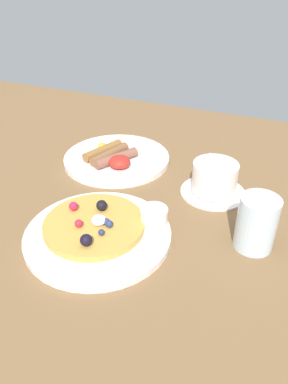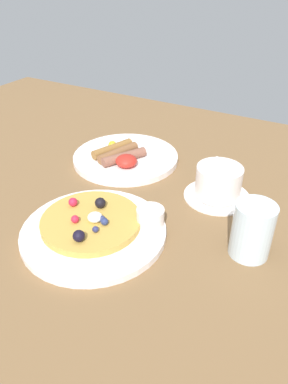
{
  "view_description": "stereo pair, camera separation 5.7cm",
  "coord_description": "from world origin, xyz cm",
  "px_view_note": "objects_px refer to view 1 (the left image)",
  "views": [
    {
      "loc": [
        23.41,
        -50.85,
        39.81
      ],
      "look_at": [
        1.28,
        -0.0,
        4.0
      ],
      "focal_mm": 33.98,
      "sensor_mm": 36.0,
      "label": 1
    },
    {
      "loc": [
        28.54,
        -48.29,
        39.81
      ],
      "look_at": [
        1.28,
        -0.0,
        4.0
      ],
      "focal_mm": 33.98,
      "sensor_mm": 36.0,
      "label": 2
    }
  ],
  "objects_px": {
    "pancake_plate": "(98,235)",
    "breakfast_plate": "(117,159)",
    "coffee_saucer": "(213,191)",
    "coffee_cup": "(215,176)",
    "syrup_ramekin": "(154,216)",
    "water_glass": "(257,223)"
  },
  "relations": [
    {
      "from": "pancake_plate",
      "to": "breakfast_plate",
      "type": "bearing_deg",
      "value": 110.51
    },
    {
      "from": "coffee_saucer",
      "to": "coffee_cup",
      "type": "height_order",
      "value": "coffee_cup"
    },
    {
      "from": "syrup_ramekin",
      "to": "coffee_saucer",
      "type": "xyz_separation_m",
      "value": [
        0.06,
        0.16,
        -0.03
      ]
    },
    {
      "from": "syrup_ramekin",
      "to": "coffee_cup",
      "type": "bearing_deg",
      "value": 67.82
    },
    {
      "from": "pancake_plate",
      "to": "coffee_cup",
      "type": "height_order",
      "value": "coffee_cup"
    },
    {
      "from": "pancake_plate",
      "to": "water_glass",
      "type": "relative_size",
      "value": 2.69
    },
    {
      "from": "coffee_cup",
      "to": "syrup_ramekin",
      "type": "bearing_deg",
      "value": -112.18
    },
    {
      "from": "pancake_plate",
      "to": "breakfast_plate",
      "type": "relative_size",
      "value": 1.02
    },
    {
      "from": "coffee_cup",
      "to": "coffee_saucer",
      "type": "bearing_deg",
      "value": -65.59
    },
    {
      "from": "syrup_ramekin",
      "to": "breakfast_plate",
      "type": "xyz_separation_m",
      "value": [
        -0.17,
        0.2,
        -0.02
      ]
    },
    {
      "from": "syrup_ramekin",
      "to": "coffee_saucer",
      "type": "height_order",
      "value": "syrup_ramekin"
    },
    {
      "from": "coffee_cup",
      "to": "water_glass",
      "type": "relative_size",
      "value": 1.25
    },
    {
      "from": "coffee_cup",
      "to": "water_glass",
      "type": "xyz_separation_m",
      "value": [
        0.1,
        -0.13,
        0.01
      ]
    },
    {
      "from": "breakfast_plate",
      "to": "water_glass",
      "type": "bearing_deg",
      "value": -27.13
    },
    {
      "from": "pancake_plate",
      "to": "breakfast_plate",
      "type": "xyz_separation_m",
      "value": [
        -0.1,
        0.26,
        0.0
      ]
    },
    {
      "from": "syrup_ramekin",
      "to": "coffee_cup",
      "type": "distance_m",
      "value": 0.17
    },
    {
      "from": "pancake_plate",
      "to": "coffee_cup",
      "type": "bearing_deg",
      "value": 56.51
    },
    {
      "from": "pancake_plate",
      "to": "coffee_cup",
      "type": "xyz_separation_m",
      "value": [
        0.14,
        0.21,
        0.03
      ]
    },
    {
      "from": "breakfast_plate",
      "to": "coffee_saucer",
      "type": "relative_size",
      "value": 1.86
    },
    {
      "from": "pancake_plate",
      "to": "coffee_cup",
      "type": "relative_size",
      "value": 2.16
    },
    {
      "from": "syrup_ramekin",
      "to": "breakfast_plate",
      "type": "bearing_deg",
      "value": 131.07
    },
    {
      "from": "pancake_plate",
      "to": "water_glass",
      "type": "xyz_separation_m",
      "value": [
        0.24,
        0.08,
        0.04
      ]
    }
  ]
}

